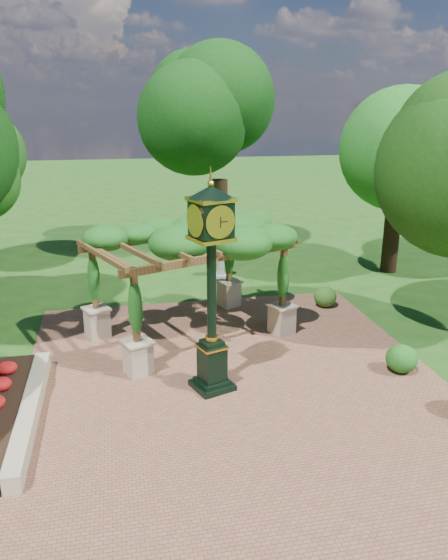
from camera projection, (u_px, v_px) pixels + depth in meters
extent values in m
plane|color=#1E4714|center=(246.00, 409.00, 12.03)|extent=(120.00, 120.00, 0.00)
cube|color=brown|center=(236.00, 386.00, 12.95)|extent=(10.00, 12.00, 0.04)
cube|color=#C6B793|center=(30.00, 411.00, 11.57)|extent=(0.35, 5.00, 0.40)
cube|color=black|center=(212.00, 385.00, 12.83)|extent=(1.09, 1.09, 0.13)
cube|color=black|center=(212.00, 363.00, 12.66)|extent=(0.68, 0.68, 0.96)
cube|color=gold|center=(212.00, 346.00, 12.53)|extent=(0.76, 0.76, 0.04)
cylinder|color=black|center=(212.00, 290.00, 12.11)|extent=(0.27, 0.27, 2.44)
cube|color=black|center=(211.00, 219.00, 11.62)|extent=(0.95, 0.95, 0.74)
cylinder|color=#EDE2C8|center=(220.00, 222.00, 11.31)|extent=(0.61, 0.25, 0.64)
cone|color=black|center=(211.00, 192.00, 11.44)|extent=(1.22, 1.22, 0.27)
sphere|color=gold|center=(211.00, 184.00, 11.39)|extent=(0.15, 0.15, 0.15)
cube|color=#BFAC8E|center=(138.00, 358.00, 13.43)|extent=(0.77, 0.77, 0.82)
cube|color=brown|center=(135.00, 309.00, 13.03)|extent=(0.19, 0.19, 1.69)
cube|color=#BFAC8E|center=(282.00, 320.00, 15.82)|extent=(0.77, 0.77, 0.82)
cube|color=brown|center=(283.00, 277.00, 15.43)|extent=(0.19, 0.19, 1.69)
cube|color=#BFAC8E|center=(97.00, 323.00, 15.60)|extent=(0.77, 0.77, 0.82)
cube|color=brown|center=(94.00, 280.00, 15.20)|extent=(0.19, 0.19, 1.69)
cube|color=#BFAC8E|center=(229.00, 294.00, 17.99)|extent=(0.77, 0.77, 0.82)
cube|color=brown|center=(229.00, 256.00, 17.60)|extent=(0.19, 0.19, 1.69)
cube|color=brown|center=(215.00, 258.00, 13.95)|extent=(4.94, 2.11, 0.20)
cube|color=brown|center=(166.00, 237.00, 16.12)|extent=(4.94, 2.11, 0.20)
ellipsoid|color=#195117|center=(188.00, 238.00, 14.96)|extent=(6.13, 5.03, 0.91)
cube|color=gray|center=(221.00, 275.00, 21.28)|extent=(0.73, 0.73, 0.10)
cylinder|color=gray|center=(221.00, 264.00, 21.13)|extent=(0.37, 0.37, 0.94)
cylinder|color=gray|center=(221.00, 251.00, 20.98)|extent=(0.69, 0.69, 0.05)
ellipsoid|color=#1D5B19|center=(402.00, 359.00, 13.53)|extent=(1.00, 1.00, 0.70)
ellipsoid|color=#2D5D1B|center=(325.00, 297.00, 17.94)|extent=(0.98, 0.98, 0.67)
cylinder|color=#372416|center=(219.00, 216.00, 24.63)|extent=(0.74, 0.74, 3.24)
ellipsoid|color=#0E360D|center=(219.00, 119.00, 23.35)|extent=(4.44, 4.44, 5.12)
cylinder|color=black|center=(391.00, 235.00, 21.54)|extent=(0.63, 0.63, 3.01)
ellipsoid|color=#1E611B|center=(401.00, 133.00, 20.35)|extent=(4.57, 4.57, 4.75)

